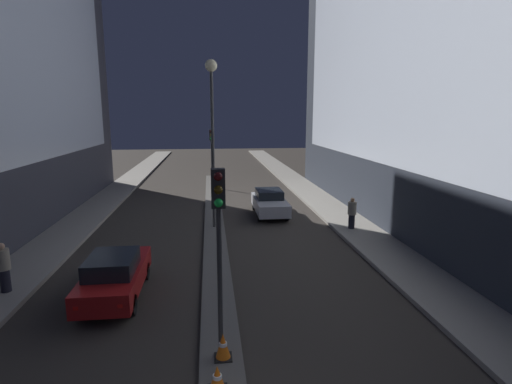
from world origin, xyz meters
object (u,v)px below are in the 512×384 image
(traffic_cone_far, at_px, (223,346))
(car_right_lane, at_px, (270,202))
(traffic_light_mid, at_px, (211,145))
(street_lamp, at_px, (212,107))
(car_left_lane, at_px, (115,275))
(traffic_light_near, at_px, (219,223))
(pedestrian_on_left_sidewalk, at_px, (3,267))
(pedestrian_on_right_sidewalk, at_px, (352,213))
(traffic_cone_near, at_px, (217,379))

(traffic_cone_far, height_order, car_right_lane, car_right_lane)
(traffic_light_mid, distance_m, car_right_lane, 10.46)
(street_lamp, relative_size, car_left_lane, 1.97)
(traffic_light_near, xyz_separation_m, car_left_lane, (-3.37, 3.95, -2.78))
(pedestrian_on_left_sidewalk, distance_m, pedestrian_on_right_sidewalk, 15.30)
(traffic_cone_far, bearing_deg, street_lamp, 90.23)
(traffic_light_mid, relative_size, car_right_lane, 1.06)
(street_lamp, xyz_separation_m, traffic_cone_near, (-0.12, -12.91, -5.91))
(traffic_cone_far, distance_m, car_right_lane, 14.80)
(traffic_light_mid, height_order, traffic_cone_far, traffic_light_mid)
(traffic_cone_far, bearing_deg, traffic_light_mid, 90.11)
(street_lamp, bearing_deg, traffic_cone_near, -90.52)
(street_lamp, bearing_deg, pedestrian_on_right_sidewalk, -10.42)
(traffic_light_near, relative_size, pedestrian_on_left_sidewalk, 2.76)
(traffic_cone_near, height_order, pedestrian_on_left_sidewalk, pedestrian_on_left_sidewalk)
(traffic_light_mid, height_order, car_right_lane, traffic_light_mid)
(traffic_cone_far, xyz_separation_m, car_right_lane, (3.32, 14.42, 0.31))
(traffic_cone_near, bearing_deg, car_right_lane, 77.39)
(traffic_light_near, distance_m, car_right_lane, 15.02)
(car_left_lane, bearing_deg, pedestrian_on_right_sidewalk, 31.63)
(street_lamp, relative_size, pedestrian_on_right_sidewalk, 5.29)
(street_lamp, bearing_deg, pedestrian_on_left_sidewalk, -134.26)
(pedestrian_on_right_sidewalk, bearing_deg, traffic_cone_near, -121.75)
(pedestrian_on_left_sidewalk, bearing_deg, car_right_lane, 43.59)
(traffic_cone_near, relative_size, pedestrian_on_left_sidewalk, 0.35)
(traffic_light_mid, distance_m, pedestrian_on_left_sidewalk, 20.80)
(traffic_cone_near, xyz_separation_m, car_left_lane, (-3.25, 5.18, 0.35))
(car_left_lane, height_order, pedestrian_on_right_sidewalk, pedestrian_on_right_sidewalk)
(traffic_cone_far, height_order, pedestrian_on_left_sidewalk, pedestrian_on_left_sidewalk)
(car_right_lane, bearing_deg, traffic_light_near, -103.20)
(traffic_light_near, xyz_separation_m, street_lamp, (0.00, 11.68, 2.78))
(car_right_lane, bearing_deg, traffic_cone_near, -102.61)
(traffic_cone_near, relative_size, car_right_lane, 0.14)
(traffic_cone_far, xyz_separation_m, pedestrian_on_right_sidewalk, (7.02, 10.43, 0.55))
(pedestrian_on_right_sidewalk, bearing_deg, pedestrian_on_left_sidewalk, -157.23)
(street_lamp, xyz_separation_m, pedestrian_on_right_sidewalk, (7.07, -1.30, -5.34))
(traffic_cone_near, distance_m, traffic_cone_far, 1.19)
(traffic_light_near, relative_size, pedestrian_on_right_sidewalk, 2.89)
(street_lamp, height_order, car_left_lane, street_lamp)
(traffic_light_mid, bearing_deg, pedestrian_on_left_sidewalk, -109.92)
(traffic_light_mid, relative_size, pedestrian_on_right_sidewalk, 2.89)
(street_lamp, bearing_deg, traffic_light_near, -90.00)
(traffic_cone_near, bearing_deg, traffic_light_near, 84.54)
(traffic_cone_near, height_order, car_left_lane, car_left_lane)
(traffic_cone_far, bearing_deg, car_left_lane, 130.49)
(traffic_light_mid, bearing_deg, traffic_light_near, -90.00)
(pedestrian_on_right_sidewalk, bearing_deg, car_left_lane, -148.37)
(pedestrian_on_left_sidewalk, bearing_deg, traffic_light_near, -32.39)
(traffic_cone_far, bearing_deg, pedestrian_on_left_sidewalk, 147.49)
(traffic_cone_far, xyz_separation_m, car_left_lane, (-3.42, 4.00, 0.32))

